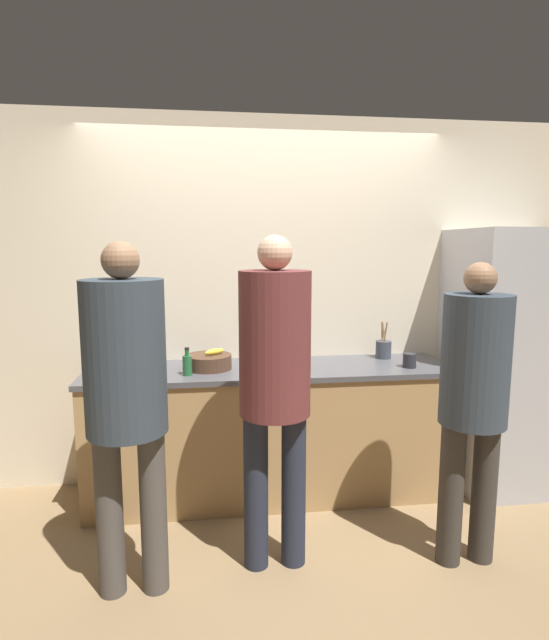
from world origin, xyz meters
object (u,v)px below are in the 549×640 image
at_px(bottle_green, 187,364).
at_px(cup_black, 409,360).
at_px(refrigerator, 507,359).
at_px(person_right, 474,390).
at_px(fruit_bowl, 209,362).
at_px(bottle_clear, 283,350).
at_px(person_left, 126,386).
at_px(utensil_crock, 383,349).
at_px(person_center, 275,373).

distance_m(bottle_green, cup_black, 1.47).
relative_size(refrigerator, bottle_green, 10.25).
relative_size(person_right, fruit_bowl, 5.37).
height_order(person_right, bottle_clear, person_right).
bearing_deg(person_left, refrigerator, 19.28).
bearing_deg(fruit_bowl, bottle_clear, 18.50).
height_order(fruit_bowl, bottle_green, bottle_green).
distance_m(refrigerator, utensil_crock, 0.87).
bearing_deg(utensil_crock, cup_black, -75.70).
xyz_separation_m(person_center, person_right, (1.03, -0.10, -0.10)).
distance_m(refrigerator, fruit_bowl, 2.10).
bearing_deg(refrigerator, person_center, -156.99).
height_order(person_right, cup_black, person_right).
distance_m(person_right, cup_black, 0.76).
bearing_deg(bottle_green, cup_black, 0.49).
distance_m(refrigerator, bottle_clear, 1.60).
xyz_separation_m(utensil_crock, bottle_green, (-1.39, -0.31, 0.00)).
xyz_separation_m(person_left, utensil_crock, (1.64, 1.07, -0.08)).
height_order(bottle_green, bottle_clear, bottle_clear).
bearing_deg(bottle_green, bottle_clear, 26.33).
height_order(person_center, utensil_crock, person_center).
distance_m(person_left, person_right, 1.75).
distance_m(person_center, person_right, 1.04).
height_order(utensil_crock, bottle_green, utensil_crock).
bearing_deg(person_center, bottle_green, 126.09).
relative_size(person_center, bottle_green, 9.90).
distance_m(person_center, bottle_clear, 0.99).
distance_m(refrigerator, bottle_green, 2.23).
height_order(person_center, person_right, person_center).
bearing_deg(bottle_clear, person_center, -100.71).
distance_m(person_right, fruit_bowl, 1.63).
bearing_deg(bottle_green, refrigerator, 2.65).
bearing_deg(utensil_crock, refrigerator, -13.73).
bearing_deg(bottle_clear, bottle_green, -153.67).
xyz_separation_m(bottle_green, cup_black, (1.47, 0.01, -0.02)).
height_order(bottle_clear, cup_black, bottle_clear).
height_order(bottle_green, cup_black, bottle_green).
height_order(refrigerator, person_center, refrigerator).
xyz_separation_m(fruit_bowl, utensil_crock, (1.26, 0.16, 0.02)).
bearing_deg(cup_black, person_left, -155.65).
height_order(refrigerator, person_right, refrigerator).
bearing_deg(person_right, cup_black, 92.45).
xyz_separation_m(fruit_bowl, bottle_green, (-0.13, -0.15, 0.02)).
bearing_deg(person_right, person_left, -179.52).
distance_m(person_left, bottle_green, 0.81).
height_order(fruit_bowl, bottle_clear, bottle_clear).
height_order(refrigerator, fruit_bowl, refrigerator).
bearing_deg(cup_black, utensil_crock, 104.30).
relative_size(utensil_crock, bottle_green, 1.49).
relative_size(fruit_bowl, bottle_clear, 1.54).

